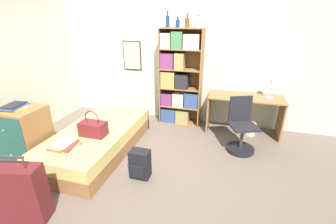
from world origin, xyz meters
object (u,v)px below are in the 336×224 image
Objects in this scene: bed at (98,140)px; book_stack_on_bed at (64,146)px; waste_bin at (250,129)px; bottle_clear at (187,22)px; desk at (244,107)px; magazine_pile_on_dresser at (14,107)px; bottle_blue at (198,23)px; desk_lamp at (274,82)px; desk_chair at (241,134)px; handbag at (93,128)px; suitcase at (20,194)px; dresser at (24,134)px; bookcase at (178,80)px; bottle_brown at (178,23)px; backpack at (140,164)px; bottle_green at (168,21)px.

bed is 5.28× the size of book_stack_on_bed.
bottle_clear is at bearing 174.80° from waste_bin.
bed is 2.68m from desk.
bottle_blue is (2.26, 1.99, 1.10)m from magazine_pile_on_dresser.
desk_chair is at bearing -124.07° from desk_lamp.
desk_lamp is (2.73, 1.37, 0.83)m from bed.
desk_lamp reaches higher than handbag.
desk_chair is (-0.05, -0.67, -0.23)m from desk.
magazine_pile_on_dresser is at bearing -151.40° from waste_bin.
dresser is at bearing 134.40° from suitcase.
book_stack_on_bed is (-0.06, -0.67, 0.26)m from bed.
book_stack_on_bed is at bearing -8.04° from magazine_pile_on_dresser.
bookcase reaches higher than desk_chair.
suitcase is 3.49m from bottle_brown.
bottle_clear is 1.86m from desk.
waste_bin is (1.45, -0.16, -0.80)m from bookcase.
desk_chair reaches higher than suitcase.
bottle_brown is at bearing 173.33° from bottle_blue.
suitcase reaches higher than handbag.
book_stack_on_bed is 3.10m from desk.
bed is at bearing -124.78° from bookcase.
bed is 0.38m from handbag.
handbag is at bearing 163.69° from backpack.
magazine_pile_on_dresser is 1.60× the size of waste_bin.
bottle_clear reaches higher than dresser.
bottle_brown is (0.96, 1.48, 1.77)m from bed.
handbag is (0.08, -0.20, 0.32)m from bed.
bottle_clear is at bearing -22.30° from bottle_brown.
handbag reaches higher than book_stack_on_bed.
bottle_blue is at bearing 172.12° from waste_bin.
suitcase reaches higher than book_stack_on_bed.
desk_chair is 2.18× the size of backpack.
bottle_clear is at bearing -169.09° from bottle_blue.
bookcase is 1.11m from bottle_green.
handbag is 0.98× the size of backpack.
suitcase is at bearing -133.27° from backpack.
desk is at bearing -3.20° from bottle_green.
handbag is 1.06m from dresser.
handbag is at bearing -127.50° from bottle_blue.
dresser is 4.16m from desk_lamp.
waste_bin is (2.36, 1.48, -0.40)m from handbag.
bookcase is at bearing 87.97° from backpack.
desk is at bearing 86.13° from desk_chair.
desk is 0.43m from waste_bin.
bottle_brown reaches higher than magazine_pile_on_dresser.
desk_lamp is 1.11m from desk_chair.
book_stack_on_bed is 0.48× the size of suitcase.
waste_bin is (2.51, 1.96, -0.34)m from book_stack_on_bed.
magazine_pile_on_dresser is at bearing -138.64° from bottle_blue.
bottle_green is 0.37m from bottle_clear.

